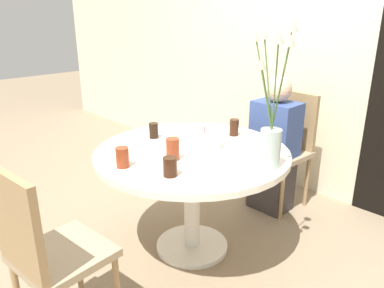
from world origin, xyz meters
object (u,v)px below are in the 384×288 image
drink_glass_3 (154,131)px  flower_vase (272,124)px  side_plate (151,153)px  drink_glass_0 (170,167)px  birthday_cake (204,141)px  drink_glass_1 (234,127)px  drink_glass_2 (122,157)px  chair_near_front (286,142)px  person_woman (274,149)px  chair_right_flank (45,248)px  drink_glass_4 (173,149)px

drink_glass_3 → flower_vase: bearing=9.0°
side_plate → drink_glass_0: (0.33, -0.14, 0.05)m
birthday_cake → side_plate: size_ratio=1.18×
drink_glass_1 → drink_glass_3: size_ratio=1.11×
birthday_cake → side_plate: birthday_cake is taller
side_plate → drink_glass_2: size_ratio=1.52×
flower_vase → side_plate: (-0.63, -0.34, -0.24)m
chair_near_front → drink_glass_0: 1.40m
drink_glass_1 → person_woman: size_ratio=0.11×
chair_near_front → drink_glass_1: size_ratio=8.06×
drink_glass_1 → drink_glass_3: 0.56m
drink_glass_0 → person_woman: size_ratio=0.10×
chair_right_flank → drink_glass_0: size_ratio=8.89×
flower_vase → drink_glass_2: size_ratio=6.86×
side_plate → drink_glass_2: 0.26m
side_plate → drink_glass_4: (0.17, 0.03, 0.06)m
chair_right_flank → side_plate: size_ratio=5.35×
chair_near_front → drink_glass_0: chair_near_front is taller
drink_glass_1 → person_woman: person_woman is taller
drink_glass_0 → drink_glass_3: same height
chair_near_front → drink_glass_3: size_ratio=8.93×
chair_near_front → chair_right_flank: bearing=-85.9°
side_plate → drink_glass_0: bearing=-22.1°
drink_glass_2 → drink_glass_0: bearing=21.7°
drink_glass_0 → side_plate: bearing=157.9°
drink_glass_1 → person_woman: (0.06, 0.44, -0.26)m
chair_right_flank → chair_near_front: bearing=-94.1°
flower_vase → drink_glass_0: size_ratio=7.48×
drink_glass_3 → drink_glass_1: bearing=51.2°
chair_near_front → birthday_cake: (-0.03, -0.93, 0.23)m
birthday_cake → drink_glass_4: bearing=-88.2°
drink_glass_2 → chair_near_front: bearing=84.8°
drink_glass_0 → person_woman: bearing=97.0°
chair_right_flank → flower_vase: 1.28m
flower_vase → drink_glass_1: 0.61m
chair_near_front → drink_glass_1: (-0.06, -0.60, 0.24)m
drink_glass_2 → person_woman: 1.36m
birthday_cake → drink_glass_3: 0.40m
side_plate → drink_glass_3: bearing=137.8°
chair_right_flank → birthday_cake: chair_right_flank is taller
chair_near_front → drink_glass_1: chair_near_front is taller
drink_glass_2 → chair_right_flank: bearing=-73.3°
chair_right_flank → flower_vase: flower_vase is taller
chair_right_flank → flower_vase: bearing=-114.7°
chair_right_flank → drink_glass_0: chair_right_flank is taller
drink_glass_0 → birthday_cake: bearing=111.3°
flower_vase → drink_glass_2: 0.84m
chair_near_front → birthday_cake: 0.96m
drink_glass_0 → person_woman: 1.25m
chair_near_front → drink_glass_3: 1.14m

